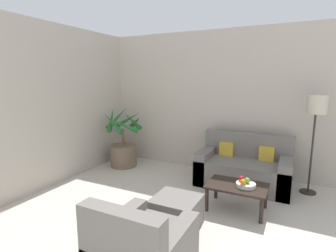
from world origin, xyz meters
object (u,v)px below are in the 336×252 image
at_px(orange_fruit, 243,182).
at_px(ottoman, 176,212).
at_px(fruit_bowl, 246,185).
at_px(sofa_loveseat, 243,169).
at_px(coffee_table, 237,188).
at_px(apple_red, 241,178).
at_px(apple_green, 247,180).
at_px(armchair, 142,250).
at_px(floor_lamp, 316,111).
at_px(potted_palm, 123,147).

height_order(orange_fruit, ottoman, orange_fruit).
bearing_deg(fruit_bowl, ottoman, -132.87).
relative_size(sofa_loveseat, coffee_table, 1.88).
relative_size(sofa_loveseat, apple_red, 21.44).
xyz_separation_m(coffee_table, apple_green, (0.13, -0.01, 0.14)).
distance_m(orange_fruit, armchair, 1.67).
bearing_deg(orange_fruit, fruit_bowl, 70.68).
xyz_separation_m(fruit_bowl, ottoman, (-0.69, -0.74, -0.20)).
distance_m(apple_red, orange_fruit, 0.13).
xyz_separation_m(apple_red, ottoman, (-0.61, -0.79, -0.26)).
relative_size(floor_lamp, armchair, 1.83).
height_order(fruit_bowl, apple_green, apple_green).
bearing_deg(armchair, coffee_table, 72.77).
distance_m(sofa_loveseat, armchair, 2.59).
bearing_deg(orange_fruit, coffee_table, 136.05).
relative_size(apple_red, armchair, 0.08).
xyz_separation_m(apple_green, orange_fruit, (-0.04, -0.08, -0.00)).
height_order(floor_lamp, ottoman, floor_lamp).
height_order(apple_red, orange_fruit, orange_fruit).
relative_size(potted_palm, ottoman, 2.27).
relative_size(potted_palm, sofa_loveseat, 0.83).
distance_m(potted_palm, ottoman, 2.51).
bearing_deg(coffee_table, apple_green, -2.81).
bearing_deg(coffee_table, fruit_bowl, -4.71).
distance_m(apple_green, ottoman, 1.06).
height_order(potted_palm, apple_green, potted_palm).
distance_m(floor_lamp, coffee_table, 1.72).
height_order(sofa_loveseat, coffee_table, sofa_loveseat).
height_order(sofa_loveseat, apple_green, sofa_loveseat).
bearing_deg(potted_palm, sofa_loveseat, 1.95).
relative_size(potted_palm, apple_green, 15.95).
bearing_deg(floor_lamp, potted_palm, -176.37).
bearing_deg(fruit_bowl, floor_lamp, 53.22).
bearing_deg(armchair, potted_palm, 128.94).
distance_m(potted_palm, orange_fruit, 2.76).
relative_size(floor_lamp, orange_fruit, 20.51).
distance_m(fruit_bowl, apple_green, 0.07).
bearing_deg(potted_palm, apple_green, -17.75).
xyz_separation_m(sofa_loveseat, ottoman, (-0.49, -1.67, -0.10)).
bearing_deg(armchair, sofa_loveseat, 80.59).
height_order(apple_red, ottoman, apple_red).
distance_m(potted_palm, apple_red, 2.67).
height_order(apple_red, apple_green, apple_green).
distance_m(apple_red, armchair, 1.77).
bearing_deg(armchair, apple_red, 71.85).
xyz_separation_m(floor_lamp, coffee_table, (-0.91, -1.06, -1.01)).
height_order(sofa_loveseat, fruit_bowl, sofa_loveseat).
xyz_separation_m(potted_palm, orange_fruit, (2.60, -0.92, 0.04)).
relative_size(orange_fruit, armchair, 0.09).
xyz_separation_m(potted_palm, ottoman, (1.94, -1.59, -0.22)).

